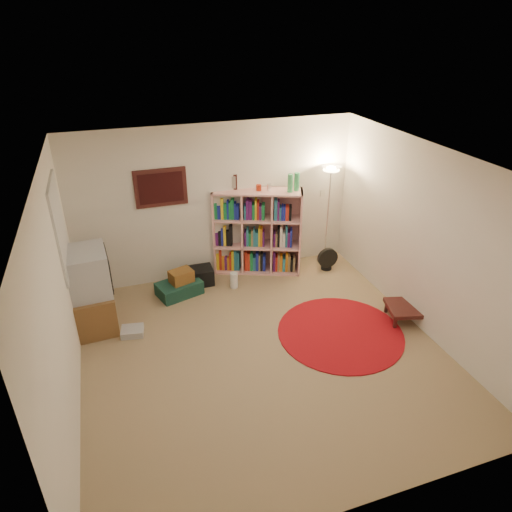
# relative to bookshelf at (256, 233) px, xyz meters

# --- Properties ---
(room) EXTENTS (4.54, 4.54, 2.54)m
(room) POSITION_rel_bookshelf_xyz_m (-0.67, -2.07, 0.57)
(room) COLOR #927856
(room) RESTS_ON ground
(bookshelf) EXTENTS (1.48, 0.91, 1.72)m
(bookshelf) POSITION_rel_bookshelf_xyz_m (0.00, 0.00, 0.00)
(bookshelf) COLOR #FFB0AA
(bookshelf) RESTS_ON ground
(floor_lamp) EXTENTS (0.34, 0.34, 1.72)m
(floor_lamp) POSITION_rel_bookshelf_xyz_m (1.26, -0.08, 0.74)
(floor_lamp) COLOR white
(floor_lamp) RESTS_ON ground
(floor_fan) EXTENTS (0.35, 0.19, 0.40)m
(floor_fan) POSITION_rel_bookshelf_xyz_m (1.15, -0.39, -0.49)
(floor_fan) COLOR black
(floor_fan) RESTS_ON ground
(tv_stand) EXTENTS (0.61, 0.83, 1.17)m
(tv_stand) POSITION_rel_bookshelf_xyz_m (-2.64, -0.79, -0.13)
(tv_stand) COLOR brown
(tv_stand) RESTS_ON ground
(dvd_box) EXTENTS (0.33, 0.29, 0.10)m
(dvd_box) POSITION_rel_bookshelf_xyz_m (-2.19, -1.18, -0.64)
(dvd_box) COLOR #B5B4BA
(dvd_box) RESTS_ON ground
(suitcase) EXTENTS (0.75, 0.60, 0.21)m
(suitcase) POSITION_rel_bookshelf_xyz_m (-1.39, -0.37, -0.59)
(suitcase) COLOR #14382D
(suitcase) RESTS_ON ground
(wicker_basket) EXTENTS (0.40, 0.34, 0.20)m
(wicker_basket) POSITION_rel_bookshelf_xyz_m (-1.34, -0.36, -0.38)
(wicker_basket) COLOR brown
(wicker_basket) RESTS_ON suitcase
(duffel_bag) EXTENTS (0.40, 0.34, 0.28)m
(duffel_bag) POSITION_rel_bookshelf_xyz_m (-1.00, -0.15, -0.56)
(duffel_bag) COLOR black
(duffel_bag) RESTS_ON ground
(paper_towel) EXTENTS (0.13, 0.13, 0.26)m
(paper_towel) POSITION_rel_bookshelf_xyz_m (-0.52, -0.44, -0.56)
(paper_towel) COLOR white
(paper_towel) RESTS_ON ground
(red_rug) EXTENTS (1.72, 1.72, 0.02)m
(red_rug) POSITION_rel_bookshelf_xyz_m (0.53, -2.07, -0.69)
(red_rug) COLOR maroon
(red_rug) RESTS_ON ground
(side_table) EXTENTS (0.61, 0.61, 0.23)m
(side_table) POSITION_rel_bookshelf_xyz_m (1.54, -2.07, -0.50)
(side_table) COLOR #351312
(side_table) RESTS_ON ground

